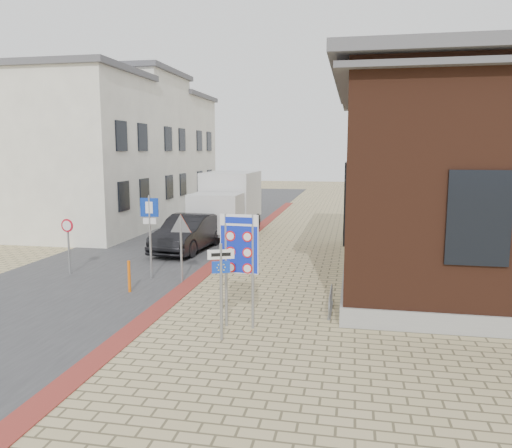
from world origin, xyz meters
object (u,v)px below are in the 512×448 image
Objects in this scene: essen_sign at (221,277)px; parking_sign at (150,222)px; sedan at (188,233)px; border_sign at (239,247)px; bollard at (129,277)px; box_truck at (228,202)px.

parking_sign is at bearing 104.62° from essen_sign.
essen_sign is (4.09, -9.73, 0.70)m from sedan.
sedan is 9.90m from border_sign.
parking_sign is (-3.78, 4.91, 0.49)m from essen_sign.
border_sign is at bearing -29.90° from bollard.
parking_sign reaches higher than essen_sign.
essen_sign is at bearing -40.29° from bollard.
sedan is at bearing 92.74° from bollard.
bollard is at bearing -82.57° from sedan.
border_sign reaches higher than sedan.
parking_sign is at bearing -81.61° from sedan.
box_truck is (0.61, 4.64, 0.87)m from sedan.
sedan is at bearing 119.84° from border_sign.
parking_sign is 2.25m from bollard.
bollard is (-0.30, -11.16, -1.16)m from box_truck.
box_truck is at bearing 88.46° from bollard.
parking_sign is (-0.30, -9.46, 0.31)m from box_truck.
sedan is 0.78× the size of box_truck.
border_sign is 1.25× the size of essen_sign.
box_truck is at bearing 109.17° from border_sign.
parking_sign is (0.31, -4.83, 1.19)m from sedan.
box_truck is 2.15× the size of parking_sign.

